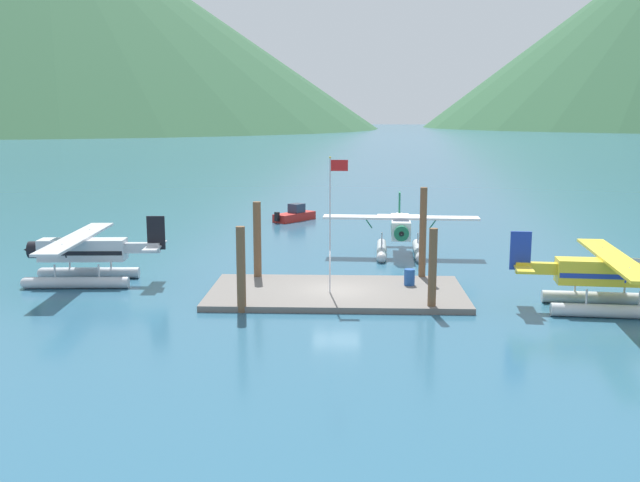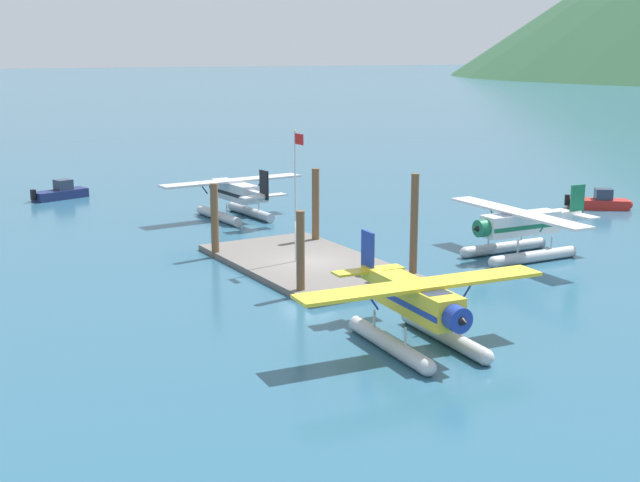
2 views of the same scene
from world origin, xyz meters
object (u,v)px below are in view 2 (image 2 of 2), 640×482
(boat_red_open_north, at_px, (601,202))
(boat_navy_open_sw, at_px, (62,192))
(fuel_drum, at_px, (368,266))
(seaplane_white_bow_right, at_px, (520,230))
(seaplane_silver_port_fwd, at_px, (234,196))
(seaplane_yellow_stbd_aft, at_px, (418,309))
(flagpole, at_px, (296,182))

(boat_red_open_north, height_order, boat_navy_open_sw, same)
(fuel_drum, height_order, seaplane_white_bow_right, seaplane_white_bow_right)
(seaplane_white_bow_right, bearing_deg, boat_navy_open_sw, -152.04)
(seaplane_silver_port_fwd, bearing_deg, boat_red_open_north, 67.62)
(fuel_drum, distance_m, boat_navy_open_sw, 33.42)
(seaplane_white_bow_right, bearing_deg, fuel_drum, -91.17)
(seaplane_white_bow_right, height_order, seaplane_yellow_stbd_aft, same)
(seaplane_white_bow_right, distance_m, seaplane_yellow_stbd_aft, 16.52)
(fuel_drum, relative_size, seaplane_silver_port_fwd, 0.08)
(fuel_drum, relative_size, boat_navy_open_sw, 0.18)
(flagpole, xyz_separation_m, seaplane_yellow_stbd_aft, (13.42, -1.96, -3.04))
(flagpole, bearing_deg, fuel_drum, 23.80)
(flagpole, bearing_deg, seaplane_white_bow_right, 69.76)
(seaplane_white_bow_right, relative_size, seaplane_yellow_stbd_aft, 1.00)
(flagpole, xyz_separation_m, fuel_drum, (4.17, 1.84, -3.88))
(seaplane_white_bow_right, height_order, boat_red_open_north, seaplane_white_bow_right)
(flagpole, relative_size, seaplane_yellow_stbd_aft, 0.67)
(fuel_drum, distance_m, boat_red_open_north, 27.13)
(seaplane_yellow_stbd_aft, distance_m, boat_navy_open_sw, 42.01)
(seaplane_silver_port_fwd, height_order, boat_navy_open_sw, seaplane_silver_port_fwd)
(seaplane_yellow_stbd_aft, bearing_deg, fuel_drum, 157.65)
(seaplane_silver_port_fwd, distance_m, boat_red_open_north, 26.95)
(seaplane_silver_port_fwd, bearing_deg, flagpole, -11.35)
(boat_navy_open_sw, bearing_deg, seaplane_silver_port_fwd, 30.46)
(flagpole, height_order, seaplane_yellow_stbd_aft, flagpole)
(boat_red_open_north, bearing_deg, flagpole, -82.00)
(seaplane_yellow_stbd_aft, xyz_separation_m, boat_navy_open_sw, (-41.84, -3.59, -1.09))
(seaplane_silver_port_fwd, relative_size, seaplane_yellow_stbd_aft, 1.00)
(seaplane_white_bow_right, relative_size, boat_red_open_north, 2.46)
(fuel_drum, height_order, boat_navy_open_sw, boat_navy_open_sw)
(boat_navy_open_sw, bearing_deg, boat_red_open_north, 53.62)
(seaplane_white_bow_right, bearing_deg, seaplane_yellow_stbd_aft, -56.79)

